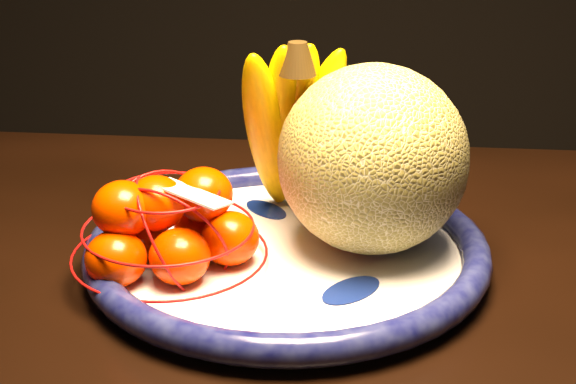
# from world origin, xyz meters

# --- Properties ---
(fruit_bowl) EXTENTS (0.38, 0.38, 0.03)m
(fruit_bowl) POSITION_xyz_m (0.02, 0.20, 0.81)
(fruit_bowl) COLOR white
(fruit_bowl) RESTS_ON dining_table
(cantaloupe) EXTENTS (0.18, 0.18, 0.18)m
(cantaloupe) POSITION_xyz_m (0.10, 0.22, 0.90)
(cantaloupe) COLOR olive
(cantaloupe) RESTS_ON fruit_bowl
(banana_bunch) EXTENTS (0.13, 0.13, 0.21)m
(banana_bunch) POSITION_xyz_m (0.01, 0.28, 0.92)
(banana_bunch) COLOR #FFBD03
(banana_bunch) RESTS_ON fruit_bowl
(mandarin_bag) EXTENTS (0.23, 0.23, 0.11)m
(mandarin_bag) POSITION_xyz_m (-0.08, 0.16, 0.85)
(mandarin_bag) COLOR #FF3100
(mandarin_bag) RESTS_ON fruit_bowl
(price_tag) EXTENTS (0.08, 0.06, 0.01)m
(price_tag) POSITION_xyz_m (-0.06, 0.14, 0.89)
(price_tag) COLOR white
(price_tag) RESTS_ON mandarin_bag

